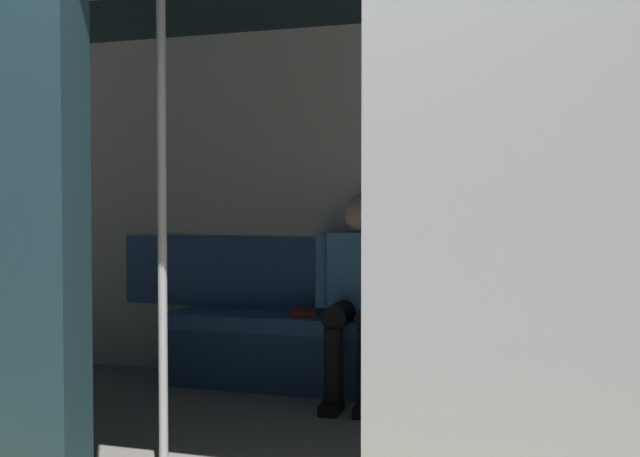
% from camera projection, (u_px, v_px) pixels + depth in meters
% --- Properties ---
extents(train_car, '(6.40, 2.61, 2.33)m').
position_uv_depth(train_car, '(308.00, 112.00, 3.46)').
color(train_car, '#ADAFB5').
rests_on(train_car, ground_plane).
extents(bench_seat, '(2.51, 0.44, 0.45)m').
position_uv_depth(bench_seat, '(372.00, 337.00, 4.39)').
color(bench_seat, '#38609E').
rests_on(bench_seat, ground_plane).
extents(person_seated, '(0.55, 0.69, 1.17)m').
position_uv_depth(person_seated, '(360.00, 281.00, 4.35)').
color(person_seated, '#4C8CC6').
rests_on(person_seated, ground_plane).
extents(handbag, '(0.26, 0.15, 0.17)m').
position_uv_depth(handbag, '(431.00, 306.00, 4.31)').
color(handbag, brown).
rests_on(handbag, bench_seat).
extents(book, '(0.22, 0.26, 0.03)m').
position_uv_depth(book, '(303.00, 312.00, 4.56)').
color(book, '#B22D2D').
rests_on(book, bench_seat).
extents(grab_pole_door, '(0.04, 0.04, 2.19)m').
position_uv_depth(grab_pole_door, '(162.00, 207.00, 2.93)').
color(grab_pole_door, silver).
rests_on(grab_pole_door, ground_plane).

